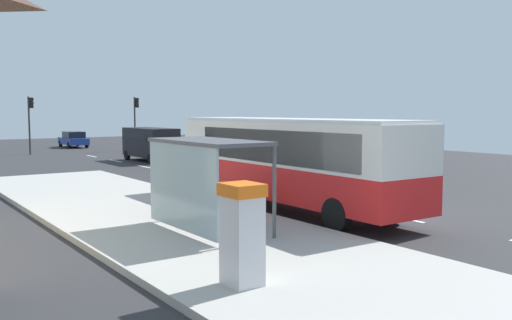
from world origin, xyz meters
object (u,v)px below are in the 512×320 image
traffic_light_near_side (136,115)px  recycling_bin_orange (231,198)px  sedan_near (73,139)px  bus (288,157)px  recycling_bin_red (220,195)px  ticket_machine (242,233)px  bus_shelter (199,161)px  white_van (150,142)px  traffic_light_far_side (30,116)px

traffic_light_near_side → recycling_bin_orange: bearing=-107.5°
sedan_near → bus: bearing=-96.0°
traffic_light_near_side → recycling_bin_red: bearing=-107.9°
sedan_near → recycling_bin_red: size_ratio=4.67×
ticket_machine → bus_shelter: 5.02m
white_van → traffic_light_far_side: 12.40m
bus → recycling_bin_orange: bearing=-175.9°
bus → recycling_bin_orange: 2.76m
bus → sedan_near: bearing=84.0°
white_van → recycling_bin_red: bearing=-108.0°
bus → sedan_near: bus is taller
white_van → traffic_light_near_side: (3.30, 10.27, 1.79)m
bus → traffic_light_near_side: 31.37m
bus → sedan_near: size_ratio=2.49×
sedan_near → recycling_bin_red: bearing=-99.8°
sedan_near → ticket_machine: bearing=-103.1°
traffic_light_near_side → bus_shelter: bearing=-110.1°
sedan_near → recycling_bin_red: sedan_near is taller
white_van → recycling_bin_red: (-6.40, -19.71, -0.69)m
white_van → sedan_near: size_ratio=1.17×
traffic_light_near_side → sedan_near: bearing=113.1°
ticket_machine → traffic_light_near_side: traffic_light_near_side is taller
white_van → sedan_near: 17.80m
white_van → sedan_near: white_van is taller
sedan_near → white_van: bearing=-90.3°
recycling_bin_red → bus_shelter: (-2.21, -2.50, 1.44)m
white_van → bus: bearing=-100.9°
bus → ticket_machine: (-6.37, -6.62, -0.67)m
sedan_near → traffic_light_far_side: traffic_light_far_side is taller
ticket_machine → traffic_light_far_side: bearing=82.5°
white_van → recycling_bin_orange: (-6.40, -20.41, -0.69)m
white_van → recycling_bin_red: size_ratio=5.48×
recycling_bin_orange → ticket_machine: bearing=-121.1°
recycling_bin_orange → traffic_light_far_side: 31.60m
ticket_machine → traffic_light_near_side: bearing=69.9°
sedan_near → recycling_bin_red: 38.06m
recycling_bin_red → white_van: bearing=72.0°
traffic_light_near_side → traffic_light_far_side: size_ratio=1.01×
bus → traffic_light_near_side: bearing=76.7°
ticket_machine → white_van: bearing=69.0°
sedan_near → bus_shelter: (-8.71, -40.00, 1.31)m
white_van → traffic_light_near_side: bearing=72.2°
sedan_near → traffic_light_near_side: bearing=-66.9°
bus → recycling_bin_red: 2.81m
recycling_bin_red → traffic_light_far_side: (1.10, 30.78, 2.44)m
traffic_light_far_side → bus_shelter: 33.46m
recycling_bin_orange → bus_shelter: bus_shelter is taller
white_van → ticket_machine: (-10.28, -26.85, -0.17)m
ticket_machine → traffic_light_far_side: size_ratio=0.42×
ticket_machine → traffic_light_far_side: 38.30m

